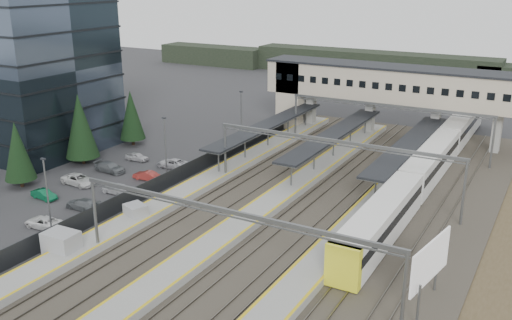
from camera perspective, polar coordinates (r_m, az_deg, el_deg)
The scene contains 13 objects.
ground at distance 59.16m, azimuth -8.65°, elevation -6.35°, with size 220.00×220.00×0.00m, color #2B2B2D.
office_building at distance 89.04m, azimuth -23.03°, elevation 8.92°, with size 24.30×18.30×24.30m.
car_park at distance 63.51m, azimuth -22.36°, elevation -5.22°, with size 10.70×44.71×1.29m.
lampposts at distance 63.38m, azimuth -13.90°, elevation -0.78°, with size 0.50×53.25×8.07m.
fence at distance 66.17m, azimuth -10.53°, elevation -2.80°, with size 0.08×90.00×2.00m.
relay_cabin_near at distance 54.34m, azimuth -18.85°, elevation -8.04°, with size 3.05×2.28×2.48m.
relay_cabin_far at distance 59.75m, azimuth -11.94°, elevation -5.26°, with size 2.63×2.42×1.96m.
rail_corridor at distance 58.23m, azimuth 1.72°, elevation -6.24°, with size 34.00×90.00×0.92m.
canopies at distance 76.84m, azimuth 7.82°, elevation 2.60°, with size 23.10×30.00×3.28m.
footbridge at distance 89.54m, azimuth 11.94°, elevation 7.23°, with size 40.40×6.40×11.20m.
gantries at distance 53.30m, azimuth 3.33°, elevation -2.00°, with size 28.40×62.28×7.17m.
train at distance 73.32m, azimuth 17.05°, elevation -0.32°, with size 2.91×60.89×3.67m.
billboard at distance 44.77m, azimuth 17.03°, elevation -9.84°, with size 1.29×6.58×5.78m.
Camera 1 is at (33.67, -42.09, 24.38)m, focal length 40.00 mm.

